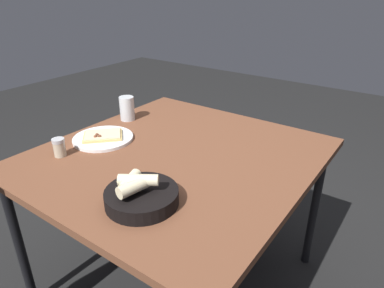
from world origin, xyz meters
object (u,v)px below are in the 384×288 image
(pizza_plate, at_px, (103,138))
(pepper_shaker, at_px, (59,148))
(bread_basket, at_px, (141,195))
(beer_glass, at_px, (127,110))
(dining_table, at_px, (176,165))

(pizza_plate, bearing_deg, pepper_shaker, 174.24)
(bread_basket, distance_m, beer_glass, 0.77)
(pizza_plate, xyz_separation_m, pepper_shaker, (-0.21, 0.02, 0.02))
(dining_table, relative_size, pizza_plate, 4.16)
(pepper_shaker, bearing_deg, beer_glass, 8.50)
(pizza_plate, height_order, pepper_shaker, pepper_shaker)
(dining_table, relative_size, pepper_shaker, 14.56)
(pizza_plate, height_order, beer_glass, beer_glass)
(dining_table, xyz_separation_m, pizza_plate, (-0.08, 0.36, 0.06))
(dining_table, bearing_deg, pepper_shaker, 127.84)
(pizza_plate, distance_m, bread_basket, 0.55)
(bread_basket, height_order, pepper_shaker, bread_basket)
(dining_table, xyz_separation_m, pepper_shaker, (-0.29, 0.38, 0.09))
(dining_table, bearing_deg, pizza_plate, 103.17)
(beer_glass, distance_m, pepper_shaker, 0.46)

